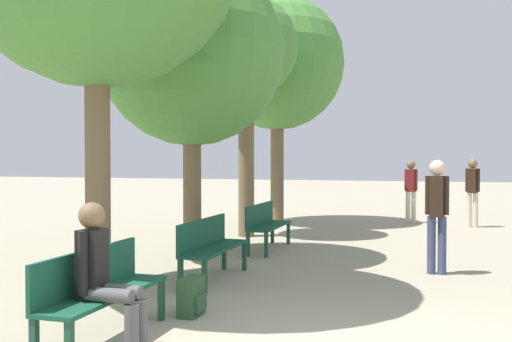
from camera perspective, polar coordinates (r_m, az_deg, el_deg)
The scene contains 11 objects.
bench_row_0 at distance 5.69m, azimuth -15.48°, elevation -11.03°, with size 0.42×1.71×0.87m.
bench_row_1 at distance 8.18m, azimuth -4.64°, elevation -7.22°, with size 0.42×1.71×0.87m.
bench_row_2 at distance 10.85m, azimuth 0.94°, elevation -5.12°, with size 0.42×1.71×0.87m.
tree_row_1 at distance 10.01m, azimuth -6.44°, elevation 11.55°, with size 3.19×3.19×5.13m.
tree_row_2 at distance 12.88m, azimuth -0.99°, elevation 11.96°, with size 2.30×2.30×5.36m.
tree_row_3 at distance 15.41m, azimuth 2.13°, elevation 10.67°, with size 3.56×3.56×6.05m.
person_seated at distance 5.32m, azimuth -14.95°, elevation -9.82°, with size 0.62×0.35×1.34m.
backpack at distance 6.47m, azimuth -6.45°, elevation -12.40°, with size 0.23×0.37×0.42m.
pedestrian_near at distance 15.83m, azimuth 15.24°, elevation -1.58°, with size 0.34×0.27×1.68m.
pedestrian_mid at distance 15.34m, azimuth 20.84°, elevation -1.61°, with size 0.35×0.29×1.72m.
pedestrian_far at distance 8.95m, azimuth 17.64°, elevation -3.62°, with size 0.35×0.26×1.71m.
Camera 1 is at (0.80, -4.49, 1.74)m, focal length 40.00 mm.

